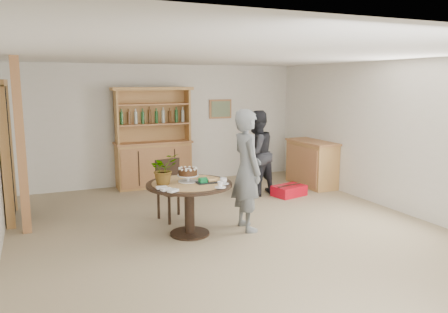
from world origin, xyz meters
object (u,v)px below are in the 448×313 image
dining_table (189,193)px  dining_chair (171,185)px  adult_person (256,153)px  red_suitcase (289,191)px  hutch (153,153)px  teen_boy (247,170)px  sideboard (312,163)px

dining_table → dining_chair: dining_chair is taller
adult_person → red_suitcase: (0.55, -0.32, -0.71)m
dining_table → hutch: bearing=84.8°
hutch → red_suitcase: bearing=-39.7°
teen_boy → adult_person: bearing=-28.6°
dining_table → red_suitcase: dining_table is taller
adult_person → red_suitcase: adult_person is taller
hutch → sideboard: (3.04, -1.24, -0.22)m
sideboard → red_suitcase: size_ratio=1.86×
hutch → red_suitcase: 2.87m
hutch → sideboard: hutch is taller
teen_boy → red_suitcase: teen_boy is taller
hutch → dining_chair: 2.26m
sideboard → hutch: bearing=157.8°
dining_chair → adult_person: size_ratio=0.58×
sideboard → red_suitcase: sideboard is taller
hutch → dining_chair: bearing=-97.5°
dining_chair → red_suitcase: 2.53m
dining_table → teen_boy: size_ratio=0.68×
sideboard → teen_boy: 3.15m
hutch → teen_boy: bearing=-79.7°
dining_table → dining_chair: bearing=91.1°
hutch → dining_table: bearing=-95.2°
dining_chair → teen_boy: teen_boy is taller
sideboard → teen_boy: teen_boy is taller
teen_boy → adult_person: 1.98m
sideboard → red_suitcase: (-0.88, -0.55, -0.37)m
adult_person → red_suitcase: 0.95m
hutch → dining_table: size_ratio=1.70×
teen_boy → adult_person: size_ratio=1.09×
sideboard → dining_table: bearing=-151.3°
hutch → adult_person: 2.19m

